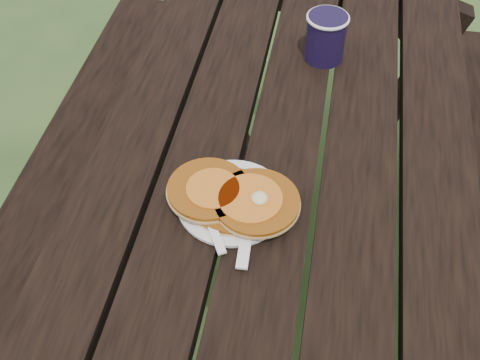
% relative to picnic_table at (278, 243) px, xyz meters
% --- Properties ---
extents(ground, '(60.00, 60.00, 0.00)m').
position_rel_picnic_table_xyz_m(ground, '(0.00, 0.00, -0.37)').
color(ground, '#26421C').
rests_on(ground, ground).
extents(picnic_table, '(1.36, 1.80, 0.75)m').
position_rel_picnic_table_xyz_m(picnic_table, '(0.00, 0.00, 0.00)').
color(picnic_table, black).
rests_on(picnic_table, ground).
extents(plate, '(0.25, 0.25, 0.01)m').
position_rel_picnic_table_xyz_m(plate, '(-0.07, -0.21, 0.39)').
color(plate, white).
rests_on(plate, picnic_table).
extents(pancake_stack, '(0.24, 0.16, 0.04)m').
position_rel_picnic_table_xyz_m(pancake_stack, '(-0.07, -0.21, 0.41)').
color(pancake_stack, '#984E11').
rests_on(pancake_stack, plate).
extents(knife, '(0.03, 0.18, 0.00)m').
position_rel_picnic_table_xyz_m(knife, '(-0.03, -0.26, 0.39)').
color(knife, white).
rests_on(knife, plate).
extents(fork, '(0.11, 0.16, 0.01)m').
position_rel_picnic_table_xyz_m(fork, '(-0.09, -0.28, 0.40)').
color(fork, white).
rests_on(fork, plate).
extents(coffee_cup, '(0.10, 0.10, 0.11)m').
position_rel_picnic_table_xyz_m(coffee_cup, '(0.05, 0.26, 0.44)').
color(coffee_cup, black).
rests_on(coffee_cup, picnic_table).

